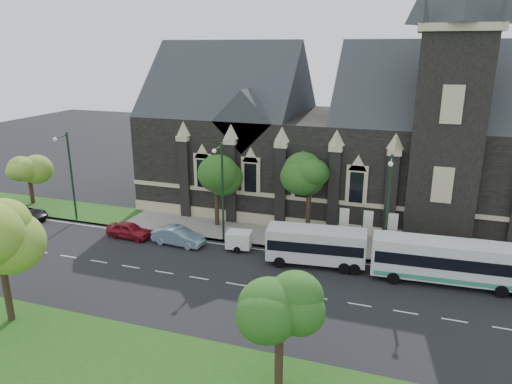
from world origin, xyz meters
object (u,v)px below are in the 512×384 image
at_px(car_far_red, 129,230).
at_px(banner_flag_center, 366,225).
at_px(street_lamp_mid, 222,187).
at_px(tree_park_near, 2,225).
at_px(shuttle_bus, 316,244).
at_px(street_lamp_far, 70,172).
at_px(car_far_black, 24,213).
at_px(tree_walk_right, 312,176).
at_px(banner_flag_right, 390,228).
at_px(street_lamp_near, 388,204).
at_px(box_trailer, 239,240).
at_px(tour_coach, 451,261).
at_px(tree_walk_far, 30,164).
at_px(tree_walk_left, 219,169).
at_px(sedan, 178,236).
at_px(banner_flag_left, 342,223).
at_px(tree_park_east, 284,306).

bearing_deg(car_far_red, banner_flag_center, -76.35).
xyz_separation_m(street_lamp_mid, banner_flag_center, (12.29, 1.91, -2.73)).
bearing_deg(tree_park_near, shuttle_bus, 40.07).
distance_m(street_lamp_far, car_far_black, 6.95).
relative_size(shuttle_bus, car_far_black, 1.59).
distance_m(tree_walk_right, banner_flag_right, 8.05).
bearing_deg(tree_park_near, street_lamp_near, 36.08).
bearing_deg(box_trailer, tour_coach, -10.14).
bearing_deg(box_trailer, street_lamp_near, -2.11).
xyz_separation_m(tree_walk_right, tour_coach, (11.63, -5.52, -4.03)).
bearing_deg(car_far_black, banner_flag_right, -82.55).
relative_size(tree_walk_far, car_far_red, 1.47).
xyz_separation_m(street_lamp_far, car_far_red, (7.52, -1.88, -4.38)).
height_order(street_lamp_mid, tour_coach, street_lamp_mid).
bearing_deg(tree_walk_left, shuttle_bus, -27.25).
relative_size(tree_walk_far, sedan, 1.32).
xyz_separation_m(street_lamp_mid, tour_coach, (18.84, -1.90, -3.33)).
bearing_deg(tree_walk_left, tree_park_near, -107.05).
bearing_deg(shuttle_bus, car_far_black, 172.29).
relative_size(tree_park_near, street_lamp_mid, 0.95).
bearing_deg(box_trailer, car_far_black, 172.54).
relative_size(street_lamp_near, box_trailer, 2.87).
bearing_deg(tree_walk_right, street_lamp_near, -28.06).
relative_size(street_lamp_mid, banner_flag_center, 2.25).
relative_size(banner_flag_left, banner_flag_right, 1.00).
xyz_separation_m(banner_flag_left, car_far_red, (-18.77, -3.79, -1.65)).
relative_size(tree_park_east, sedan, 1.32).
relative_size(tree_park_east, street_lamp_far, 0.70).
distance_m(street_lamp_mid, tour_coach, 19.23).
distance_m(street_lamp_mid, sedan, 5.84).
bearing_deg(sedan, tree_park_east, -132.97).
distance_m(tree_walk_right, street_lamp_mid, 8.10).
bearing_deg(tree_walk_right, street_lamp_mid, -153.35).
distance_m(tree_walk_left, banner_flag_left, 12.66).
bearing_deg(street_lamp_far, tree_walk_far, 158.50).
bearing_deg(tree_walk_right, banner_flag_left, -29.10).
xyz_separation_m(street_lamp_near, tour_coach, (4.84, -1.90, -3.33)).
bearing_deg(car_far_red, street_lamp_mid, -74.19).
bearing_deg(tree_walk_left, street_lamp_near, -12.87).
distance_m(street_lamp_mid, car_far_black, 21.72).
distance_m(tree_walk_right, street_lamp_far, 23.50).
height_order(tour_coach, shuttle_bus, tour_coach).
bearing_deg(tree_walk_far, street_lamp_near, -4.66).
bearing_deg(tree_park_east, tree_walk_far, 150.16).
height_order(tree_walk_left, car_far_red, tree_walk_left).
bearing_deg(car_far_black, tree_walk_left, -73.63).
distance_m(tree_walk_left, tour_coach, 21.72).
distance_m(banner_flag_left, tour_coach, 9.38).
distance_m(shuttle_bus, car_far_red, 17.37).
relative_size(street_lamp_near, sedan, 1.90).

